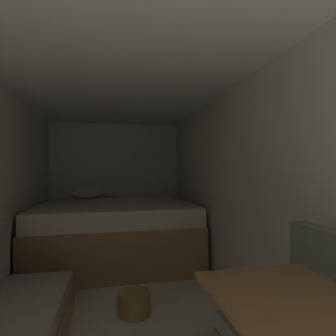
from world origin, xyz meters
The scene contains 7 objects.
ground_plane centered at (0.00, 2.01, 0.00)m, with size 6.95×6.95×0.00m, color beige.
wall_back centered at (0.00, 4.51, 1.04)m, with size 2.30×0.05×2.09m, color silver.
wall_right centered at (1.13, 2.01, 1.04)m, with size 0.05×4.95×2.09m, color silver.
ceiling_slab centered at (0.00, 2.01, 2.11)m, with size 2.30×4.95×0.05m, color white.
bed centered at (0.00, 3.57, 0.41)m, with size 2.08×1.74×1.00m.
dinette_table centered at (0.64, 0.74, 0.63)m, with size 0.60×0.61×0.75m.
wicker_basket centered at (0.13, 2.11, 0.10)m, with size 0.28×0.28×0.19m.
Camera 1 is at (-0.08, -0.22, 1.26)m, focal length 28.09 mm.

